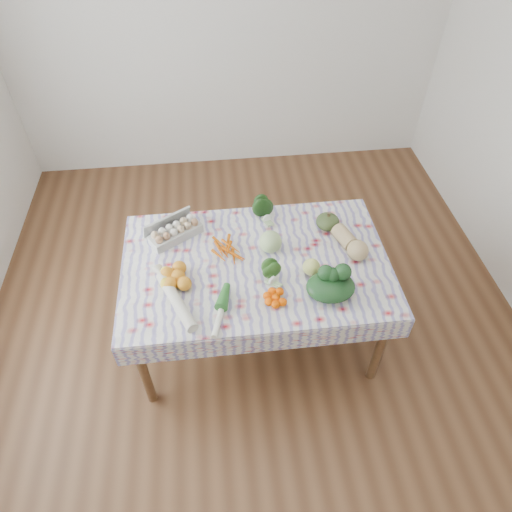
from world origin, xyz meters
TOP-DOWN VIEW (x-y plane):
  - ground at (0.00, 0.00)m, footprint 4.50×4.50m
  - wall_back at (0.00, 2.25)m, footprint 4.00×0.04m
  - dining_table at (0.00, 0.00)m, footprint 1.60×1.00m
  - tablecloth at (0.00, 0.00)m, footprint 1.66×1.06m
  - egg_carton at (-0.49, 0.28)m, footprint 0.37×0.30m
  - carrot_bunch at (-0.18, 0.11)m, footprint 0.22×0.21m
  - kale_bunch at (0.10, 0.40)m, footprint 0.18×0.17m
  - kabocha_squash at (0.51, 0.27)m, footprint 0.21×0.21m
  - cabbage at (0.10, 0.10)m, footprint 0.17×0.17m
  - butternut_squash at (0.61, 0.05)m, footprint 0.22×0.32m
  - orange_cluster at (-0.48, -0.10)m, footprint 0.33×0.33m
  - broccoli at (0.05, -0.15)m, footprint 0.19×0.19m
  - mandarin_cluster at (0.08, -0.31)m, footprint 0.18×0.18m
  - grapefruit at (0.32, -0.12)m, footprint 0.14×0.14m
  - spinach_bag at (0.40, -0.30)m, footprint 0.35×0.32m
  - daikon at (-0.49, -0.27)m, footprint 0.25×0.45m
  - leek at (-0.24, -0.37)m, footprint 0.13×0.34m

SIDE VIEW (x-z plane):
  - ground at x=0.00m, z-range 0.00..0.00m
  - dining_table at x=0.00m, z-range 0.30..1.05m
  - tablecloth at x=0.00m, z-range 0.75..0.76m
  - carrot_bunch at x=-0.18m, z-range 0.76..0.80m
  - leek at x=-0.24m, z-range 0.76..0.80m
  - mandarin_cluster at x=0.08m, z-range 0.76..0.81m
  - daikon at x=-0.49m, z-range 0.76..0.83m
  - orange_cluster at x=-0.48m, z-range 0.76..0.85m
  - egg_carton at x=-0.49m, z-range 0.76..0.85m
  - broccoli at x=0.05m, z-range 0.76..0.86m
  - kabocha_squash at x=0.51m, z-range 0.76..0.86m
  - grapefruit at x=0.32m, z-range 0.76..0.87m
  - spinach_bag at x=0.40m, z-range 0.76..0.89m
  - butternut_squash at x=0.61m, z-range 0.76..0.90m
  - kale_bunch at x=0.10m, z-range 0.76..0.90m
  - cabbage at x=0.10m, z-range 0.76..0.91m
  - wall_back at x=0.00m, z-range 0.00..2.80m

